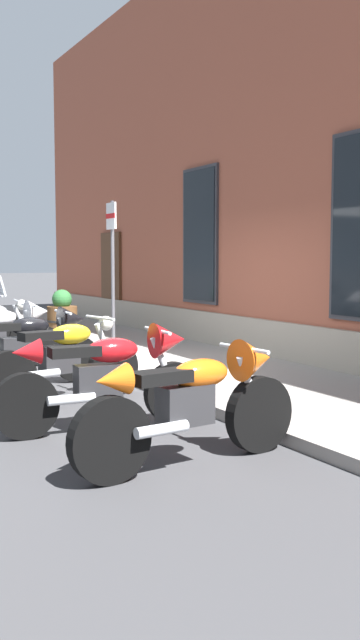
{
  "coord_description": "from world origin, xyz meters",
  "views": [
    {
      "loc": [
        8.7,
        -3.65,
        1.67
      ],
      "look_at": [
        1.12,
        0.52,
        0.88
      ],
      "focal_mm": 37.69,
      "sensor_mm": 36.0,
      "label": 1
    }
  ],
  "objects_px": {
    "motorcycle_black_sport": "(29,343)",
    "parking_sign": "(112,255)",
    "motorcycle_yellow_naked": "(65,361)",
    "motorcycle_orange_sport": "(198,398)",
    "motorcycle_red_sport": "(111,373)",
    "barrel_planter": "(62,316)"
  },
  "relations": [
    {
      "from": "motorcycle_black_sport",
      "to": "motorcycle_orange_sport",
      "type": "bearing_deg",
      "value": 3.37
    },
    {
      "from": "motorcycle_black_sport",
      "to": "motorcycle_yellow_naked",
      "type": "distance_m",
      "value": 1.18
    },
    {
      "from": "parking_sign",
      "to": "motorcycle_red_sport",
      "type": "bearing_deg",
      "value": -23.24
    },
    {
      "from": "motorcycle_black_sport",
      "to": "motorcycle_orange_sport",
      "type": "xyz_separation_m",
      "value": [
        4.0,
        0.24,
        -0.02
      ]
    },
    {
      "from": "motorcycle_black_sport",
      "to": "motorcycle_yellow_naked",
      "type": "bearing_deg",
      "value": 4.06
    },
    {
      "from": "motorcycle_yellow_naked",
      "to": "motorcycle_black_sport",
      "type": "bearing_deg",
      "value": -175.94
    },
    {
      "from": "motorcycle_orange_sport",
      "to": "motorcycle_red_sport",
      "type": "bearing_deg",
      "value": -173.06
    },
    {
      "from": "motorcycle_orange_sport",
      "to": "barrel_planter",
      "type": "bearing_deg",
      "value": 168.37
    },
    {
      "from": "motorcycle_yellow_naked",
      "to": "barrel_planter",
      "type": "height_order",
      "value": "barrel_planter"
    },
    {
      "from": "motorcycle_black_sport",
      "to": "parking_sign",
      "type": "xyz_separation_m",
      "value": [
        -1.84,
        1.98,
        1.17
      ]
    },
    {
      "from": "motorcycle_red_sport",
      "to": "barrel_planter",
      "type": "xyz_separation_m",
      "value": [
        -7.06,
        1.91,
        -0.05
      ]
    },
    {
      "from": "motorcycle_yellow_naked",
      "to": "motorcycle_red_sport",
      "type": "xyz_separation_m",
      "value": [
        1.43,
        -0.02,
        0.07
      ]
    },
    {
      "from": "motorcycle_black_sport",
      "to": "parking_sign",
      "type": "height_order",
      "value": "parking_sign"
    },
    {
      "from": "motorcycle_black_sport",
      "to": "motorcycle_red_sport",
      "type": "xyz_separation_m",
      "value": [
        2.61,
        0.07,
        -0.0
      ]
    },
    {
      "from": "motorcycle_orange_sport",
      "to": "parking_sign",
      "type": "bearing_deg",
      "value": 163.39
    },
    {
      "from": "motorcycle_black_sport",
      "to": "parking_sign",
      "type": "bearing_deg",
      "value": 132.97
    },
    {
      "from": "parking_sign",
      "to": "motorcycle_yellow_naked",
      "type": "bearing_deg",
      "value": -32.1
    },
    {
      "from": "parking_sign",
      "to": "motorcycle_black_sport",
      "type": "bearing_deg",
      "value": -47.03
    },
    {
      "from": "parking_sign",
      "to": "barrel_planter",
      "type": "height_order",
      "value": "parking_sign"
    },
    {
      "from": "barrel_planter",
      "to": "motorcycle_yellow_naked",
      "type": "bearing_deg",
      "value": -18.57
    },
    {
      "from": "motorcycle_orange_sport",
      "to": "motorcycle_yellow_naked",
      "type": "bearing_deg",
      "value": -176.91
    },
    {
      "from": "motorcycle_black_sport",
      "to": "motorcycle_yellow_naked",
      "type": "relative_size",
      "value": 1.04
    }
  ]
}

